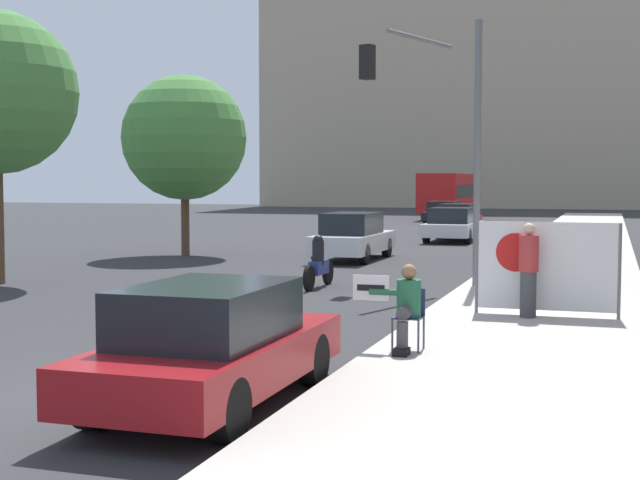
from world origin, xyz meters
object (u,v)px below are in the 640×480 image
(protest_banner, at_px, (545,266))
(car_on_road_nearest, at_px, (353,237))
(seated_protester, at_px, (406,304))
(traffic_light_pole, at_px, (435,109))
(parked_car_curbside, at_px, (212,345))
(car_on_road_distant, at_px, (458,218))
(street_tree_midblock, at_px, (184,138))
(car_on_road_far_lane, at_px, (444,213))
(jogger_on_sidewalk, at_px, (529,270))
(motorcycle_on_road, at_px, (319,265))
(city_bus_on_road, at_px, (451,192))
(car_on_road_midblock, at_px, (453,225))

(protest_banner, xyz_separation_m, car_on_road_nearest, (-6.74, 11.21, -0.27))
(seated_protester, distance_m, traffic_light_pole, 9.38)
(seated_protester, height_order, parked_car_curbside, parked_car_curbside)
(car_on_road_distant, xyz_separation_m, street_tree_midblock, (-6.60, -15.84, 3.25))
(car_on_road_distant, bearing_deg, seated_protester, -81.97)
(seated_protester, bearing_deg, car_on_road_nearest, 104.36)
(car_on_road_distant, distance_m, car_on_road_far_lane, 8.66)
(jogger_on_sidewalk, height_order, street_tree_midblock, street_tree_midblock)
(motorcycle_on_road, bearing_deg, seated_protester, -63.69)
(jogger_on_sidewalk, relative_size, traffic_light_pole, 0.27)
(traffic_light_pole, bearing_deg, jogger_on_sidewalk, -62.32)
(parked_car_curbside, xyz_separation_m, car_on_road_far_lane, (-5.02, 42.34, -0.01))
(seated_protester, bearing_deg, street_tree_midblock, 121.89)
(protest_banner, distance_m, car_on_road_nearest, 13.08)
(traffic_light_pole, xyz_separation_m, motorcycle_on_road, (-2.58, -0.88, -3.65))
(car_on_road_distant, xyz_separation_m, motorcycle_on_road, (0.50, -23.02, -0.18))
(traffic_light_pole, bearing_deg, street_tree_midblock, 146.93)
(car_on_road_distant, relative_size, motorcycle_on_road, 2.35)
(car_on_road_nearest, height_order, car_on_road_far_lane, car_on_road_nearest)
(protest_banner, height_order, car_on_road_distant, protest_banner)
(parked_car_curbside, distance_m, car_on_road_nearest, 18.65)
(jogger_on_sidewalk, bearing_deg, city_bus_on_road, -47.94)
(jogger_on_sidewalk, height_order, car_on_road_midblock, jogger_on_sidewalk)
(protest_banner, bearing_deg, jogger_on_sidewalk, -134.69)
(jogger_on_sidewalk, bearing_deg, traffic_light_pole, -31.73)
(car_on_road_nearest, distance_m, car_on_road_midblock, 9.77)
(protest_banner, xyz_separation_m, motorcycle_on_road, (-5.47, 3.85, -0.48))
(parked_car_curbside, distance_m, car_on_road_distant, 34.08)
(traffic_light_pole, distance_m, motorcycle_on_road, 4.56)
(car_on_road_far_lane, bearing_deg, parked_car_curbside, -83.24)
(seated_protester, distance_m, car_on_road_far_lane, 39.71)
(parked_car_curbside, xyz_separation_m, car_on_road_midblock, (-2.07, 27.94, 0.02))
(car_on_road_distant, bearing_deg, motorcycle_on_road, -88.75)
(motorcycle_on_road, bearing_deg, car_on_road_midblock, 89.06)
(car_on_road_distant, bearing_deg, protest_banner, -77.47)
(motorcycle_on_road, bearing_deg, protest_banner, -35.11)
(car_on_road_far_lane, height_order, city_bus_on_road, city_bus_on_road)
(car_on_road_distant, height_order, street_tree_midblock, street_tree_midblock)
(car_on_road_nearest, height_order, motorcycle_on_road, car_on_road_nearest)
(protest_banner, height_order, car_on_road_midblock, protest_banner)
(parked_car_curbside, distance_m, car_on_road_midblock, 28.02)
(seated_protester, xyz_separation_m, traffic_light_pole, (-1.26, 8.65, 3.40))
(traffic_light_pole, height_order, street_tree_midblock, traffic_light_pole)
(jogger_on_sidewalk, relative_size, protest_banner, 0.66)
(seated_protester, distance_m, car_on_road_nearest, 15.97)
(protest_banner, bearing_deg, city_bus_on_road, 101.87)
(car_on_road_nearest, xyz_separation_m, motorcycle_on_road, (1.27, -7.36, -0.21))
(car_on_road_far_lane, bearing_deg, car_on_road_distant, -75.48)
(traffic_light_pole, relative_size, street_tree_midblock, 0.99)
(jogger_on_sidewalk, distance_m, parked_car_curbside, 7.39)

